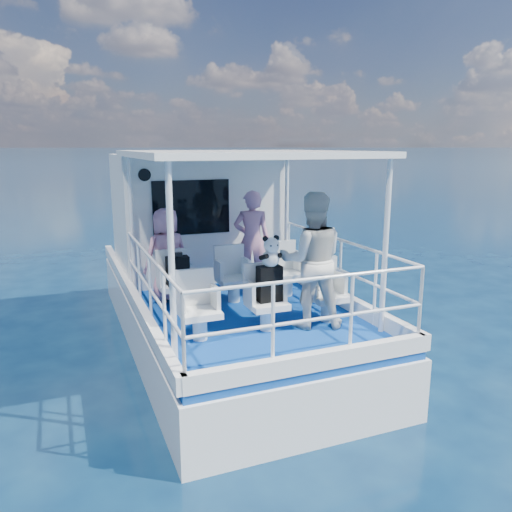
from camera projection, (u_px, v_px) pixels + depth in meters
The scene contains 20 objects.
ground at pixel (239, 361), 7.71m from camera, with size 2000.00×2000.00×0.00m, color #071E3A.
hull at pixel (219, 338), 8.62m from camera, with size 3.00×7.00×1.60m, color white.
deck at pixel (218, 291), 8.43m from camera, with size 2.90×6.90×0.10m, color navy.
cabin at pixel (196, 214), 9.36m from camera, with size 2.85×2.00×2.20m, color white.
canopy at pixel (242, 154), 6.85m from camera, with size 3.00×3.20×0.08m, color white.
canopy_posts at pixel (244, 236), 7.05m from camera, with size 2.77×2.97×2.20m.
railings at pixel (252, 283), 6.89m from camera, with size 2.84×3.59×1.00m, color white, non-canonical shape.
seat_port_fwd at pixel (176, 296), 7.33m from camera, with size 0.48×0.46×0.38m, color white.
seat_center_fwd at pixel (234, 290), 7.66m from camera, with size 0.48×0.46×0.38m, color white.
seat_stbd_fwd at pixel (287, 284), 7.98m from camera, with size 0.48×0.46×0.38m, color white.
seat_port_aft at pixel (200, 325), 6.15m from camera, with size 0.48×0.46×0.38m, color white.
seat_center_aft at pixel (267, 316), 6.48m from camera, with size 0.48×0.46×0.38m, color white.
seat_stbd_aft at pixel (328, 307), 6.80m from camera, with size 0.48×0.46×0.38m, color white.
passenger_port_fwd at pixel (167, 255), 7.59m from camera, with size 0.54×0.38×1.44m, color #C57F9A.
passenger_stbd_fwd at pixel (252, 240), 8.22m from camera, with size 0.60×0.39×1.65m, color #C17D9C.
passenger_stbd_aft at pixel (312, 260), 6.48m from camera, with size 0.87×0.68×1.78m, color silver.
backpack_port at pixel (178, 271), 7.18m from camera, with size 0.32×0.18×0.42m, color black.
backpack_center at pixel (269, 284), 6.42m from camera, with size 0.31×0.17×0.46m, color black.
compact_camera at pixel (178, 254), 7.12m from camera, with size 0.11×0.07×0.07m, color black.
panda at pixel (271, 251), 6.31m from camera, with size 0.26×0.21×0.40m, color silver, non-canonical shape.
Camera 1 is at (-2.42, -6.76, 3.25)m, focal length 35.00 mm.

